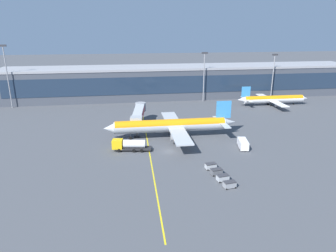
% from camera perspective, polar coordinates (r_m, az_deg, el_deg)
% --- Properties ---
extents(ground_plane, '(700.00, 700.00, 0.00)m').
position_cam_1_polar(ground_plane, '(85.26, 0.21, -4.76)').
color(ground_plane, '#47494F').
extents(apron_lead_in_line, '(2.45, 79.98, 0.01)m').
position_cam_1_polar(apron_lead_in_line, '(86.49, -3.58, -4.46)').
color(apron_lead_in_line, yellow).
rests_on(apron_lead_in_line, ground_plane).
extents(terminal_building, '(172.46, 21.06, 15.15)m').
position_cam_1_polar(terminal_building, '(153.39, 2.93, 8.34)').
color(terminal_building, '#424751').
rests_on(terminal_building, ground_plane).
extents(main_airliner, '(41.44, 32.81, 11.19)m').
position_cam_1_polar(main_airliner, '(94.52, 0.64, 0.13)').
color(main_airliner, '#B2B7BC').
rests_on(main_airliner, ground_plane).
extents(jet_bridge, '(6.49, 21.98, 6.73)m').
position_cam_1_polar(jet_bridge, '(104.48, -5.47, 2.35)').
color(jet_bridge, '#B2B7BC').
rests_on(jet_bridge, ground_plane).
extents(fuel_tanker, '(11.07, 4.26, 3.25)m').
position_cam_1_polar(fuel_tanker, '(85.78, -7.28, -3.51)').
color(fuel_tanker, '#232326').
rests_on(fuel_tanker, ground_plane).
extents(lavatory_truck, '(3.34, 6.13, 2.50)m').
position_cam_1_polar(lavatory_truck, '(89.60, 13.79, -3.18)').
color(lavatory_truck, white).
rests_on(lavatory_truck, ground_plane).
extents(baggage_cart_0, '(2.85, 1.96, 1.48)m').
position_cam_1_polar(baggage_cart_0, '(67.89, 11.42, -10.63)').
color(baggage_cart_0, gray).
rests_on(baggage_cart_0, ground_plane).
extents(baggage_cart_1, '(2.85, 1.96, 1.48)m').
position_cam_1_polar(baggage_cart_1, '(70.37, 10.18, -9.48)').
color(baggage_cart_1, '#B2B7BC').
rests_on(baggage_cart_1, ground_plane).
extents(baggage_cart_2, '(2.85, 1.96, 1.48)m').
position_cam_1_polar(baggage_cart_2, '(72.91, 9.03, -8.41)').
color(baggage_cart_2, '#595B60').
rests_on(baggage_cart_2, ground_plane).
extents(baggage_cart_3, '(2.85, 1.96, 1.48)m').
position_cam_1_polar(baggage_cart_3, '(75.49, 7.97, -7.40)').
color(baggage_cart_3, '#B2B7BC').
rests_on(baggage_cart_3, ground_plane).
extents(commuter_jet_far, '(32.74, 25.85, 8.73)m').
position_cam_1_polar(commuter_jet_far, '(143.18, 19.04, 4.76)').
color(commuter_jet_far, white).
rests_on(commuter_jet_far, ground_plane).
extents(apron_light_mast_0, '(2.80, 0.50, 26.41)m').
position_cam_1_polar(apron_light_mast_0, '(145.15, -27.87, 8.85)').
color(apron_light_mast_0, gray).
rests_on(apron_light_mast_0, ground_plane).
extents(apron_light_mast_1, '(2.80, 0.50, 22.53)m').
position_cam_1_polar(apron_light_mast_1, '(142.67, 6.75, 9.82)').
color(apron_light_mast_1, gray).
rests_on(apron_light_mast_1, ground_plane).
extents(apron_light_mast_2, '(2.80, 0.50, 21.36)m').
position_cam_1_polar(apron_light_mast_2, '(155.14, 19.04, 9.40)').
color(apron_light_mast_2, gray).
rests_on(apron_light_mast_2, ground_plane).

